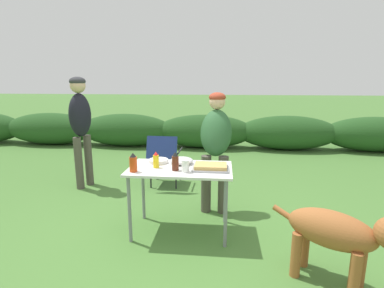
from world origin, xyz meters
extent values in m
plane|color=#477533|center=(0.00, 0.00, 0.00)|extent=(60.00, 60.00, 0.00)
ellipsoid|color=#234C1E|center=(-4.00, 4.23, 0.41)|extent=(2.40, 0.90, 0.81)
ellipsoid|color=#234C1E|center=(-2.00, 4.23, 0.41)|extent=(2.40, 0.90, 0.81)
ellipsoid|color=#234C1E|center=(0.00, 4.23, 0.41)|extent=(2.40, 0.90, 0.81)
ellipsoid|color=#234C1E|center=(2.00, 4.23, 0.41)|extent=(2.40, 0.90, 0.81)
ellipsoid|color=#234C1E|center=(4.00, 4.23, 0.41)|extent=(2.40, 0.90, 0.81)
cube|color=silver|center=(0.00, 0.00, 0.73)|extent=(1.10, 0.64, 0.02)
cylinder|color=gray|center=(-0.49, -0.27, 0.36)|extent=(0.04, 0.04, 0.71)
cylinder|color=gray|center=(0.49, -0.27, 0.36)|extent=(0.04, 0.04, 0.71)
cylinder|color=gray|center=(-0.49, 0.27, 0.36)|extent=(0.04, 0.04, 0.71)
cylinder|color=gray|center=(0.49, 0.27, 0.36)|extent=(0.04, 0.04, 0.71)
cube|color=#9E9EA3|center=(0.33, -0.03, 0.75)|extent=(0.38, 0.27, 0.02)
cube|color=tan|center=(0.33, -0.03, 0.78)|extent=(0.33, 0.23, 0.04)
cylinder|color=white|center=(-0.27, 0.16, 0.76)|extent=(0.22, 0.22, 0.04)
ellipsoid|color=silver|center=(-0.01, 0.15, 0.78)|extent=(0.26, 0.26, 0.07)
cylinder|color=white|center=(0.07, -0.15, 0.80)|extent=(0.08, 0.08, 0.13)
cylinder|color=yellow|center=(-0.26, -0.02, 0.81)|extent=(0.06, 0.06, 0.14)
cone|color=red|center=(-0.26, -0.02, 0.90)|extent=(0.05, 0.05, 0.04)
cylinder|color=#CC4214|center=(-0.45, -0.19, 0.82)|extent=(0.08, 0.08, 0.15)
cone|color=black|center=(-0.45, -0.19, 0.92)|extent=(0.07, 0.07, 0.04)
cylinder|color=#562314|center=(-0.04, -0.10, 0.82)|extent=(0.07, 0.07, 0.15)
cone|color=black|center=(-0.04, -0.10, 0.91)|extent=(0.06, 0.06, 0.04)
cylinder|color=#4C473D|center=(0.25, 0.55, 0.37)|extent=(0.12, 0.12, 0.74)
cylinder|color=#4C473D|center=(0.46, 0.54, 0.37)|extent=(0.12, 0.12, 0.74)
ellipsoid|color=#28562D|center=(0.36, 0.65, 1.01)|extent=(0.41, 0.50, 0.66)
sphere|color=#DBAD89|center=(0.37, 0.76, 1.39)|extent=(0.20, 0.20, 0.20)
ellipsoid|color=#993823|center=(0.37, 0.76, 1.44)|extent=(0.21, 0.21, 0.12)
cylinder|color=#4C473D|center=(-1.74, 1.17, 0.40)|extent=(0.12, 0.12, 0.81)
cylinder|color=#4C473D|center=(-1.67, 1.36, 0.40)|extent=(0.12, 0.12, 0.81)
ellipsoid|color=black|center=(-1.70, 1.26, 1.13)|extent=(0.38, 0.44, 0.65)
sphere|color=#DBAD89|center=(-1.70, 1.26, 1.57)|extent=(0.22, 0.22, 0.22)
ellipsoid|color=#333338|center=(-1.70, 1.26, 1.63)|extent=(0.23, 0.23, 0.13)
cylinder|color=#9E5B2D|center=(1.20, -0.51, 0.20)|extent=(0.09, 0.09, 0.40)
cylinder|color=#9E5B2D|center=(1.09, -0.67, 0.20)|extent=(0.09, 0.09, 0.40)
cylinder|color=#9E5B2D|center=(1.57, -0.76, 0.20)|extent=(0.09, 0.09, 0.40)
cylinder|color=#9E5B2D|center=(1.46, -0.93, 0.20)|extent=(0.09, 0.09, 0.40)
ellipsoid|color=#9E5B2D|center=(1.33, -0.72, 0.48)|extent=(0.75, 0.65, 0.31)
cylinder|color=#9E5B2D|center=(1.01, -0.49, 0.49)|extent=(0.21, 0.17, 0.12)
cube|color=navy|center=(-0.45, 1.50, 0.39)|extent=(0.47, 0.47, 0.03)
cube|color=navy|center=(-0.46, 1.22, 0.61)|extent=(0.46, 0.17, 0.44)
cylinder|color=black|center=(-0.66, 1.31, 0.19)|extent=(0.02, 0.02, 0.38)
cylinder|color=black|center=(-0.26, 1.30, 0.19)|extent=(0.02, 0.02, 0.38)
cylinder|color=black|center=(-0.65, 1.71, 0.19)|extent=(0.02, 0.02, 0.38)
cylinder|color=black|center=(-0.25, 1.70, 0.19)|extent=(0.02, 0.02, 0.38)
cylinder|color=black|center=(-0.68, 1.51, 0.56)|extent=(0.03, 0.41, 0.02)
cylinder|color=black|center=(-0.22, 1.50, 0.56)|extent=(0.03, 0.41, 0.02)
camera|label=1|loc=(0.44, -3.04, 1.67)|focal=28.00mm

